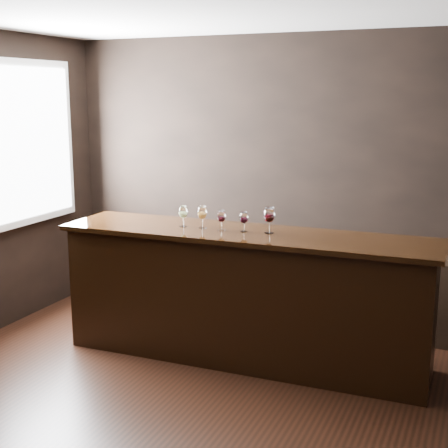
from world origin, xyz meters
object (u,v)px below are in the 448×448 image
at_px(back_bar_shelf, 343,289).
at_px(glass_white, 183,212).
at_px(glass_red_b, 244,218).
at_px(bar_counter, 245,298).
at_px(glass_red_c, 269,216).
at_px(glass_amber, 202,213).
at_px(glass_red_a, 221,217).

relative_size(back_bar_shelf, glass_white, 11.63).
xyz_separation_m(back_bar_shelf, glass_red_b, (-0.62, -1.05, 0.84)).
relative_size(back_bar_shelf, glass_red_b, 12.61).
relative_size(bar_counter, glass_red_c, 14.11).
bearing_deg(glass_white, bar_counter, 1.69).
height_order(back_bar_shelf, glass_white, glass_white).
bearing_deg(glass_amber, glass_red_c, 4.16).
distance_m(back_bar_shelf, glass_red_b, 1.48).
relative_size(glass_red_a, glass_red_b, 1.02).
bearing_deg(back_bar_shelf, glass_amber, -133.31).
bearing_deg(glass_red_c, bar_counter, -169.18).
xyz_separation_m(bar_counter, glass_red_b, (-0.02, 0.00, 0.69)).
distance_m(back_bar_shelf, glass_white, 1.79).
bearing_deg(back_bar_shelf, glass_white, -137.65).
bearing_deg(back_bar_shelf, bar_counter, -119.84).
bearing_deg(back_bar_shelf, glass_red_c, -112.06).
height_order(back_bar_shelf, glass_red_c, glass_red_c).
relative_size(glass_white, glass_red_c, 0.85).
bearing_deg(glass_red_a, back_bar_shelf, 53.06).
relative_size(glass_red_a, glass_red_c, 0.79).
relative_size(glass_white, glass_amber, 0.96).
bearing_deg(glass_red_a, glass_white, 178.52).
height_order(bar_counter, glass_red_a, glass_red_a).
xyz_separation_m(glass_amber, glass_red_c, (0.58, 0.04, 0.02)).
bearing_deg(glass_red_b, back_bar_shelf, 59.45).
xyz_separation_m(back_bar_shelf, glass_red_a, (-0.81, -1.07, 0.84)).
bearing_deg(glass_red_c, glass_red_b, -170.49).
xyz_separation_m(glass_white, glass_amber, (0.17, 0.01, 0.01)).
height_order(back_bar_shelf, glass_red_b, glass_red_b).
xyz_separation_m(glass_white, glass_red_b, (0.55, 0.02, -0.01)).
bearing_deg(glass_white, back_bar_shelf, 42.35).
distance_m(glass_red_a, glass_red_b, 0.19).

